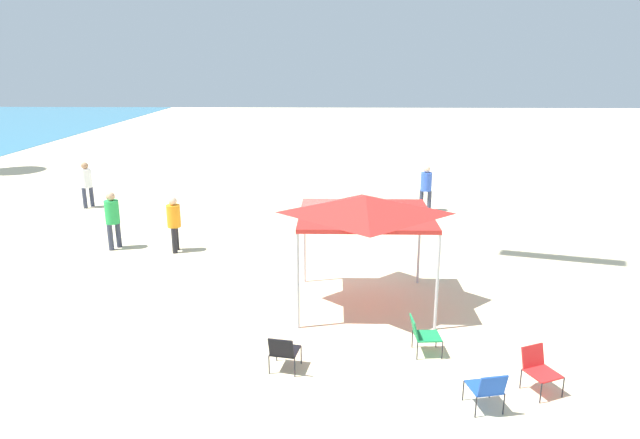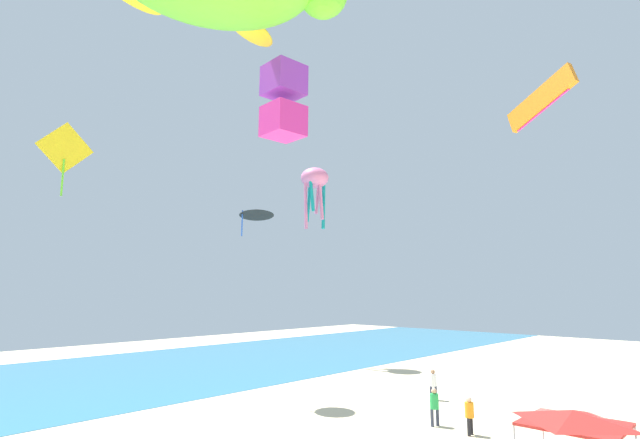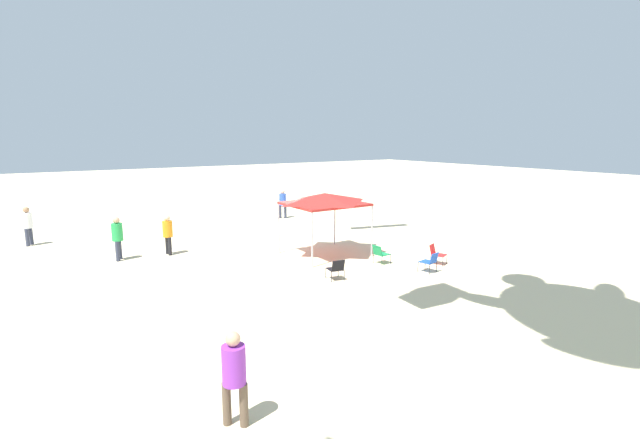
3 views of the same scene
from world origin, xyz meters
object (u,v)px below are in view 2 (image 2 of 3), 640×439
kite_delta_black (257,212)px  person_near_umbrella (434,404)px  person_by_tent (433,382)px  kite_octopus_pink (315,181)px  canopy_tent (574,418)px  kite_diamond_yellow (65,151)px  kite_box_purple (284,101)px  person_kite_handler (469,412)px  kite_parafoil_orange (541,100)px

kite_delta_black → person_near_umbrella: bearing=-41.3°
person_by_tent → kite_octopus_pink: bearing=-78.9°
canopy_tent → kite_diamond_yellow: 20.85m
person_near_umbrella → kite_box_purple: size_ratio=0.71×
person_kite_handler → kite_octopus_pink: (11.30, 21.51, 17.11)m
kite_box_purple → kite_diamond_yellow: bearing=-49.0°
kite_diamond_yellow → kite_parafoil_orange: bearing=154.0°
kite_parafoil_orange → kite_box_purple: kite_parafoil_orange is taller
kite_parafoil_orange → kite_delta_black: size_ratio=1.02×
person_kite_handler → kite_diamond_yellow: kite_diamond_yellow is taller
person_kite_handler → kite_parafoil_orange: size_ratio=0.54×
person_near_umbrella → kite_diamond_yellow: kite_diamond_yellow is taller
person_near_umbrella → person_by_tent: (5.31, 3.14, 0.01)m
kite_octopus_pink → kite_delta_black: kite_octopus_pink is taller
person_near_umbrella → kite_octopus_pink: kite_octopus_pink is taller
kite_octopus_pink → canopy_tent: bearing=-145.6°
kite_octopus_pink → kite_parafoil_orange: bearing=-143.4°
kite_delta_black → kite_box_purple: bearing=-91.0°
canopy_tent → kite_box_purple: 15.21m
person_by_tent → kite_parafoil_orange: bearing=83.7°
canopy_tent → person_near_umbrella: size_ratio=1.68×
canopy_tent → person_by_tent: bearing=49.5°
person_by_tent → kite_octopus_pink: size_ratio=0.30×
kite_diamond_yellow → kite_box_purple: bearing=139.9°
person_near_umbrella → kite_parafoil_orange: bearing=-83.1°
person_kite_handler → kite_octopus_pink: kite_octopus_pink is taller
kite_parafoil_orange → kite_octopus_pink: bearing=-6.5°
canopy_tent → kite_delta_black: kite_delta_black is taller
person_by_tent → person_kite_handler: bearing=73.8°
person_near_umbrella → kite_octopus_pink: 28.14m
person_kite_handler → kite_box_purple: kite_box_purple is taller
canopy_tent → person_by_tent: 14.62m
kite_octopus_pink → kite_diamond_yellow: bearing=-179.8°
person_by_tent → kite_diamond_yellow: 25.11m
person_near_umbrella → kite_parafoil_orange: 15.87m
kite_octopus_pink → kite_box_purple: bearing=-164.7°
person_by_tent → kite_delta_black: (-8.16, 8.38, 11.18)m
person_by_tent → canopy_tent: bearing=80.2°
person_by_tent → kite_octopus_pink: (5.77, 16.31, 17.05)m
kite_octopus_pink → kite_parafoil_orange: kite_octopus_pink is taller
person_near_umbrella → person_by_tent: person_by_tent is taller
person_by_tent → kite_delta_black: bearing=-15.1°
person_near_umbrella → kite_diamond_yellow: 21.04m
kite_octopus_pink → kite_box_purple: kite_octopus_pink is taller
canopy_tent → kite_octopus_pink: 35.01m
canopy_tent → kite_octopus_pink: (15.21, 27.38, 15.65)m
kite_diamond_yellow → kite_delta_black: kite_diamond_yellow is taller
canopy_tent → kite_delta_black: (1.28, 19.45, 9.77)m
person_kite_handler → kite_octopus_pink: bearing=57.8°
person_near_umbrella → kite_delta_black: bearing=129.2°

